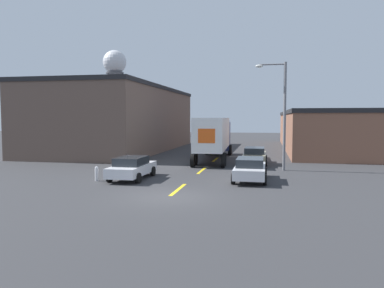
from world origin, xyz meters
The scene contains 11 objects.
ground_plane centered at (0.00, 0.00, 0.00)m, with size 160.00×160.00×0.00m, color #333335.
road_centerline centered at (0.00, 9.24, 0.00)m, with size 0.20×18.00×0.01m.
warehouse_left centered at (-12.52, 24.66, 3.68)m, with size 11.80×26.20×7.36m.
warehouse_right centered at (12.63, 30.18, 2.32)m, with size 12.02×29.73×4.63m.
semi_truck centered at (-0.07, 16.37, 2.30)m, with size 3.12×12.71×3.82m.
parked_car_right_mid centered at (3.63, 13.77, 0.74)m, with size 2.01×4.61×1.40m.
parked_car_right_near centered at (3.63, 5.51, 0.74)m, with size 2.01×4.61×1.40m.
parked_car_left_near centered at (-3.63, 4.70, 0.74)m, with size 2.01×4.61×1.40m.
water_tower centered at (-27.59, 58.82, 15.44)m, with size 4.99×4.99×18.22m.
street_lamp centered at (5.58, 10.49, 4.51)m, with size 2.22×0.32×7.80m.
fire_hydrant centered at (-5.48, 3.61, 0.44)m, with size 0.22×0.22×0.89m.
Camera 1 is at (4.61, -17.25, 3.82)m, focal length 35.00 mm.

